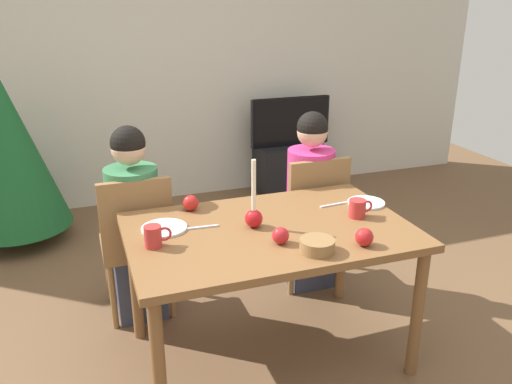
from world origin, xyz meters
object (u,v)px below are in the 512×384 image
at_px(chair_left, 137,238).
at_px(bowl_walnuts, 317,245).
at_px(tv_stand, 289,169).
at_px(person_left_child, 135,227).
at_px(apple_by_left_plate, 191,203).
at_px(candle_centerpiece, 254,214).
at_px(apple_near_candle, 364,237).
at_px(plate_right, 366,203).
at_px(person_right_child, 310,204).
at_px(mug_right, 358,208).
at_px(apple_by_right_mug, 281,236).
at_px(christmas_tree, 8,150).
at_px(mug_left, 154,236).
at_px(tv, 290,122).
at_px(chair_right, 311,214).
at_px(dining_table, 269,243).
at_px(plate_left, 164,228).

relative_size(chair_left, bowl_walnuts, 5.60).
xyz_separation_m(tv_stand, bowl_walnuts, (-0.98, -2.61, 0.54)).
relative_size(person_left_child, apple_by_left_plate, 13.75).
relative_size(candle_centerpiece, apple_by_left_plate, 4.11).
xyz_separation_m(apple_near_candle, apple_by_left_plate, (-0.66, 0.68, -0.00)).
distance_m(plate_right, apple_by_left_plate, 0.97).
bearing_deg(apple_near_candle, chair_left, 134.90).
xyz_separation_m(person_right_child, mug_right, (-0.04, -0.66, 0.23)).
bearing_deg(person_left_child, apple_by_right_mug, -54.87).
xyz_separation_m(chair_left, christmas_tree, (-0.76, 1.35, 0.24)).
distance_m(tv_stand, mug_left, 2.91).
bearing_deg(tv, christmas_tree, -172.09).
bearing_deg(chair_left, apple_by_right_mug, -53.78).
distance_m(plate_right, apple_near_candle, 0.53).
bearing_deg(mug_right, chair_left, 149.63).
relative_size(chair_left, person_right_child, 0.77).
xyz_separation_m(candle_centerpiece, bowl_walnuts, (0.18, -0.35, -0.04)).
xyz_separation_m(candle_centerpiece, mug_left, (-0.50, -0.06, -0.02)).
height_order(person_left_child, apple_by_left_plate, person_left_child).
bearing_deg(bowl_walnuts, apple_near_candle, -4.29).
bearing_deg(christmas_tree, apple_near_candle, -53.56).
height_order(christmas_tree, apple_by_left_plate, christmas_tree).
xyz_separation_m(christmas_tree, apple_by_right_mug, (1.34, -2.14, 0.04)).
relative_size(person_right_child, plate_right, 5.71).
distance_m(chair_right, apple_by_right_mug, 0.99).
xyz_separation_m(christmas_tree, candle_centerpiece, (1.28, -1.92, 0.07)).
bearing_deg(person_right_child, tv, 71.19).
relative_size(person_right_child, tv_stand, 1.83).
distance_m(chair_left, christmas_tree, 1.57).
height_order(apple_near_candle, apple_by_right_mug, apple_near_candle).
distance_m(chair_left, mug_left, 0.69).
bearing_deg(plate_right, mug_right, -133.48).
xyz_separation_m(bowl_walnuts, apple_by_right_mug, (-0.12, 0.13, 0.01)).
bearing_deg(tv, plate_right, -102.14).
distance_m(chair_left, bowl_walnuts, 1.19).
height_order(christmas_tree, plate_right, christmas_tree).
xyz_separation_m(chair_right, mug_right, (-0.04, -0.63, 0.29)).
xyz_separation_m(chair_right, mug_left, (-1.10, -0.63, 0.29)).
height_order(person_left_child, mug_left, person_left_child).
bearing_deg(tv_stand, dining_table, -115.34).
bearing_deg(tv_stand, apple_by_right_mug, -113.97).
xyz_separation_m(plate_left, plate_right, (1.12, -0.03, 0.00)).
relative_size(dining_table, bowl_walnuts, 8.72).
bearing_deg(mug_right, tv_stand, 75.35).
distance_m(tv, mug_right, 2.40).
bearing_deg(tv, mug_left, -125.61).
relative_size(chair_left, tv, 1.14).
height_order(tv_stand, plate_left, plate_left).
distance_m(person_left_child, person_right_child, 1.11).
distance_m(mug_left, apple_by_right_mug, 0.58).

